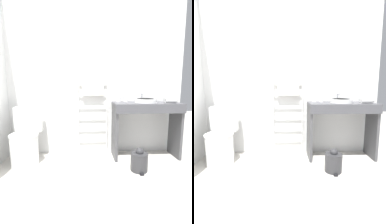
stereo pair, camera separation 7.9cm
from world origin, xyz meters
TOP-DOWN VIEW (x-y plane):
  - ground_plane at (0.00, 0.00)m, footprint 12.00×12.00m
  - wall_back at (0.00, 1.47)m, footprint 2.96×0.12m
  - toilet at (-1.00, 1.05)m, footprint 0.40×0.53m
  - towel_radiator at (-0.01, 1.37)m, footprint 0.50×0.06m
  - vanity_counter at (0.81, 1.15)m, footprint 1.01×0.46m
  - sink_basin at (0.80, 1.18)m, footprint 0.33×0.33m
  - faucet at (0.80, 1.35)m, footprint 0.02×0.10m
  - cup_near_wall at (0.41, 1.33)m, footprint 0.07×0.07m
  - cup_near_edge at (0.52, 1.30)m, footprint 0.07×0.07m
  - hair_dryer at (1.16, 1.10)m, footprint 0.22×0.16m
  - trash_bin at (0.58, 0.70)m, footprint 0.22×0.26m
  - bath_mat at (-0.96, 0.37)m, footprint 0.56×0.36m

SIDE VIEW (x-z plane):
  - ground_plane at x=0.00m, z-range 0.00..0.00m
  - bath_mat at x=-0.96m, z-range 0.00..0.01m
  - trash_bin at x=0.58m, z-range -0.02..0.29m
  - toilet at x=-1.00m, z-range -0.08..0.73m
  - vanity_counter at x=0.81m, z-range 0.16..1.03m
  - towel_radiator at x=-0.01m, z-range 0.26..1.48m
  - sink_basin at x=0.80m, z-range 0.87..0.93m
  - hair_dryer at x=1.16m, z-range 0.87..0.94m
  - cup_near_wall at x=0.41m, z-range 0.87..0.95m
  - cup_near_edge at x=0.52m, z-range 0.87..0.95m
  - faucet at x=0.80m, z-range 0.89..1.02m
  - wall_back at x=0.00m, z-range 0.00..2.61m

